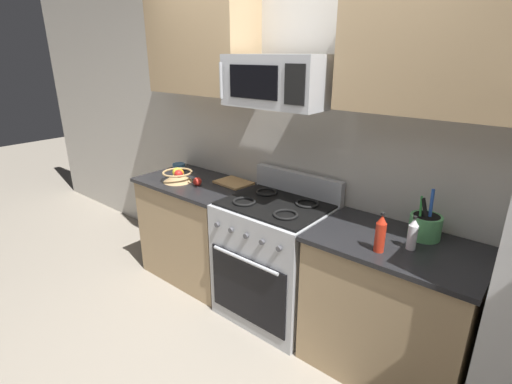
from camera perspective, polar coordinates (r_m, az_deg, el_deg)
The scene contains 15 objects.
ground_plane at distance 2.81m, azimuth -6.52°, elevation -23.69°, with size 16.00×16.00×0.00m, color gray.
wall_back at distance 2.92m, azimuth 7.58°, elevation 7.28°, with size 8.00×0.10×2.60m, color beige.
counter_left at distance 3.47m, azimuth -8.86°, elevation -5.46°, with size 0.97×0.62×0.91m.
range_oven at distance 2.93m, azimuth 2.78°, elevation -9.96°, with size 0.76×0.66×1.09m.
counter_right at distance 2.59m, azimuth 19.09°, elevation -16.06°, with size 0.98×0.62×0.91m.
microwave at distance 2.56m, azimuth 3.66°, elevation 16.26°, with size 0.69×0.44×0.32m.
upper_cabinets_left at distance 3.24m, azimuth -8.24°, elevation 21.09°, with size 0.96×0.34×0.76m.
upper_cabinets_right at distance 2.28m, azimuth 25.47°, elevation 19.97°, with size 0.97×0.34×0.76m.
utensil_crock at distance 2.45m, azimuth 23.97°, elevation -4.63°, with size 0.18×0.18×0.31m.
fruit_basket at distance 3.29m, azimuth -11.60°, elevation 2.46°, with size 0.25×0.25×0.11m.
apple_loose at distance 3.16m, azimuth -8.75°, elevation 1.56°, with size 0.07×0.07×0.07m, color red.
cutting_board at distance 3.19m, azimuth -3.39°, elevation 1.42°, with size 0.29×0.22×0.02m, color tan.
bottle_vinegar at distance 2.28m, azimuth 22.35°, elevation -5.84°, with size 0.05×0.05×0.20m.
bottle_hot_sauce at distance 2.19m, azimuth 18.10°, elevation -5.95°, with size 0.06×0.06×0.23m.
prep_bowl at distance 3.69m, azimuth -11.48°, elevation 3.88°, with size 0.12×0.12×0.04m.
Camera 1 is at (1.51, -1.36, 1.94)m, focal length 26.77 mm.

